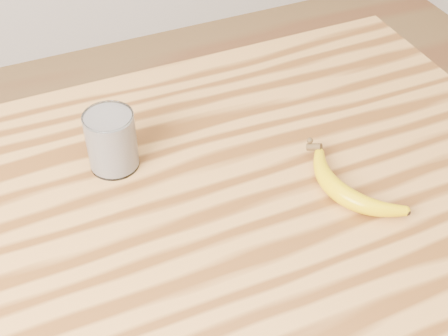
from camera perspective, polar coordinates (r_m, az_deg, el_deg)
name	(u,v)px	position (r m, az deg, el deg)	size (l,w,h in m)	color
table	(187,275)	(1.02, -3.36, -9.76)	(1.20, 0.80, 0.90)	#B97D3A
smoothie_glass	(111,141)	(0.99, -10.25, 2.48)	(0.08, 0.08, 0.10)	white
banana	(341,194)	(0.95, 10.66, -2.34)	(0.09, 0.25, 0.03)	#E0B603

